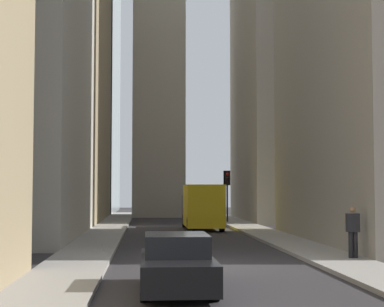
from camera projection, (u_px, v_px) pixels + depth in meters
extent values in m
plane|color=#302D30|center=(211.00, 266.00, 20.56)|extent=(135.00, 135.00, 0.00)
cube|color=gray|center=(75.00, 265.00, 20.23)|extent=(90.00, 2.20, 0.14)
cube|color=gray|center=(343.00, 262.00, 20.90)|extent=(90.00, 2.20, 0.14)
cube|color=gray|center=(301.00, 25.00, 51.27)|extent=(13.82, 10.00, 32.50)
cube|color=#9E8966|center=(45.00, 49.00, 50.94)|extent=(19.31, 10.00, 28.33)
cube|color=#B7B2A5|center=(159.00, 102.00, 58.68)|extent=(4.86, 4.86, 21.85)
cube|color=yellow|center=(203.00, 206.00, 38.53)|extent=(4.60, 2.25, 2.60)
cube|color=#38383D|center=(199.00, 210.00, 41.70)|extent=(1.90, 2.25, 1.90)
cube|color=black|center=(199.00, 201.00, 41.73)|extent=(1.92, 2.09, 0.64)
cylinder|color=black|center=(214.00, 221.00, 41.72)|extent=(0.88, 0.28, 0.88)
cylinder|color=black|center=(185.00, 221.00, 41.58)|extent=(0.88, 0.28, 0.88)
cylinder|color=black|center=(222.00, 224.00, 37.14)|extent=(0.88, 0.28, 0.88)
cylinder|color=black|center=(189.00, 225.00, 37.00)|extent=(0.88, 0.28, 0.88)
cube|color=black|center=(177.00, 271.00, 15.29)|extent=(4.30, 1.78, 0.70)
cube|color=black|center=(177.00, 245.00, 15.53)|extent=(2.10, 1.58, 0.54)
cylinder|color=black|center=(214.00, 287.00, 13.99)|extent=(0.64, 0.22, 0.64)
cylinder|color=black|center=(145.00, 288.00, 13.88)|extent=(0.64, 0.22, 0.64)
cylinder|color=black|center=(203.00, 271.00, 16.68)|extent=(0.64, 0.22, 0.64)
cylinder|color=black|center=(145.00, 272.00, 16.56)|extent=(0.64, 0.22, 0.64)
cylinder|color=black|center=(227.00, 203.00, 46.26)|extent=(0.12, 0.12, 2.83)
cube|color=black|center=(227.00, 178.00, 46.37)|extent=(0.28, 0.32, 0.90)
cube|color=black|center=(227.00, 178.00, 46.53)|extent=(0.03, 0.52, 1.10)
sphere|color=red|center=(227.00, 174.00, 46.23)|extent=(0.20, 0.20, 0.20)
sphere|color=black|center=(227.00, 178.00, 46.21)|extent=(0.20, 0.20, 0.20)
sphere|color=black|center=(227.00, 182.00, 46.20)|extent=(0.20, 0.20, 0.20)
cylinder|color=black|center=(355.00, 245.00, 21.64)|extent=(0.16, 0.16, 0.91)
cylinder|color=black|center=(351.00, 245.00, 21.62)|extent=(0.16, 0.16, 0.91)
cube|color=#232328|center=(353.00, 223.00, 21.68)|extent=(0.26, 0.44, 0.65)
sphere|color=#936B4C|center=(353.00, 209.00, 21.70)|extent=(0.22, 0.22, 0.22)
cylinder|color=#999EA3|center=(104.00, 249.00, 23.85)|extent=(0.07, 0.07, 0.20)
cylinder|color=#999EA3|center=(104.00, 245.00, 23.86)|extent=(0.03, 0.03, 0.07)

